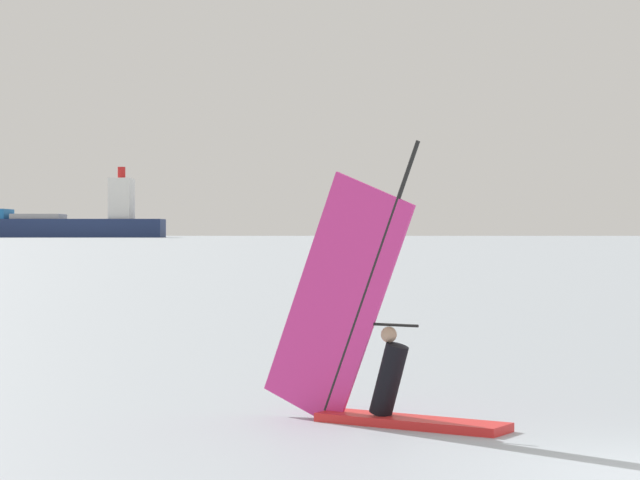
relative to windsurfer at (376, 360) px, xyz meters
The scene contains 1 object.
windsurfer is the anchor object (origin of this frame).
Camera 1 is at (-1.24, -14.40, 2.62)m, focal length 72.64 mm.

